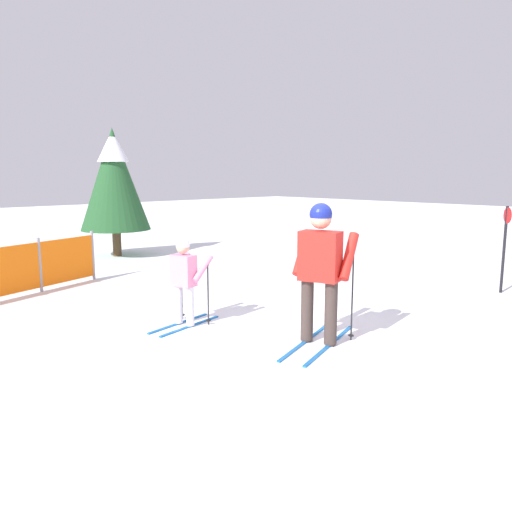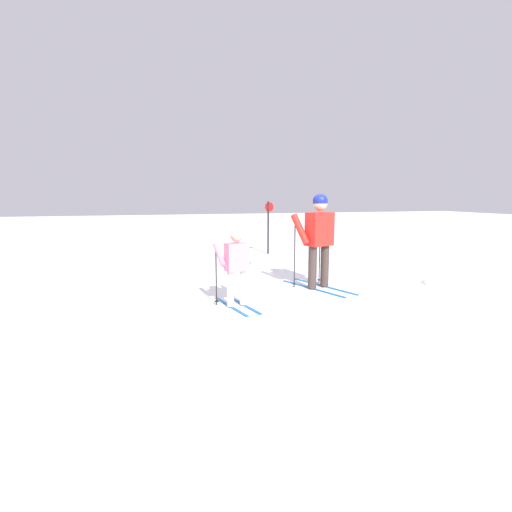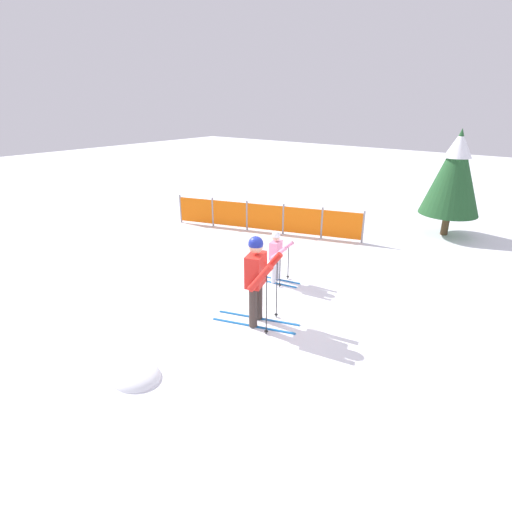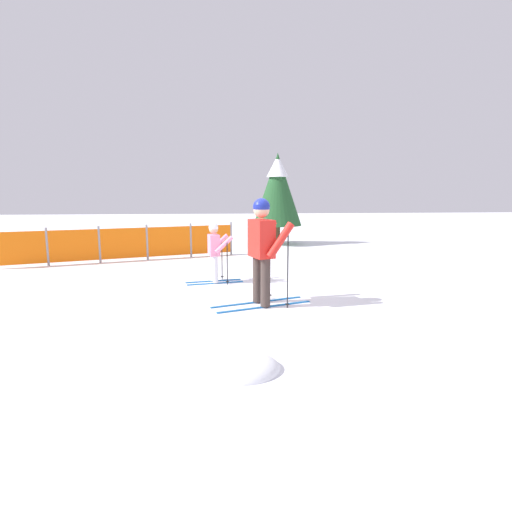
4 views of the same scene
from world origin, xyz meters
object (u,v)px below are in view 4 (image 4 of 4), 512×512
Objects in this scene: skier_adult at (263,242)px; safety_fence at (124,243)px; skier_child at (215,248)px; conifer_far at (277,188)px.

skier_adult reaches higher than safety_fence.
skier_child is at bearing 95.47° from skier_adult.
safety_fence is at bearing 118.96° from skier_child.
safety_fence is 5.93m from conifer_far.
conifer_far reaches higher than skier_child.
conifer_far reaches higher than skier_adult.
skier_child is 3.84m from safety_fence.
safety_fence is (-2.49, 2.92, -0.24)m from skier_child.
skier_adult reaches higher than skier_child.
skier_child is 6.70m from conifer_far.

